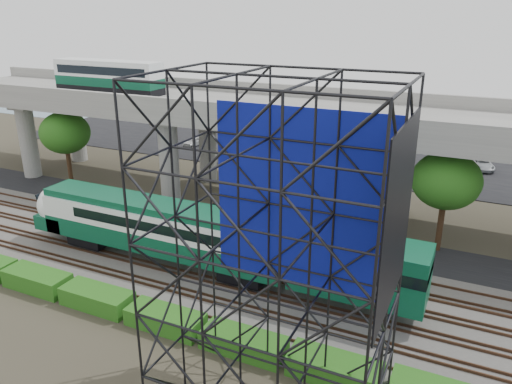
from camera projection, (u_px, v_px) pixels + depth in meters
The scene contains 13 objects.
ground at pixel (191, 287), 32.72m from camera, with size 140.00×140.00×0.00m, color #474233.
ballast_bed at pixel (206, 272), 34.39m from camera, with size 90.00×12.00×0.20m, color slate.
service_road at pixel (258, 227), 41.64m from camera, with size 90.00×5.00×0.08m, color black.
parking_lot at pixel (338, 157), 61.62m from camera, with size 90.00×18.00×0.08m, color black.
harbor_water at pixel (377, 123), 80.33m from camera, with size 140.00×40.00×0.03m, color slate.
rail_tracks at pixel (206, 270), 34.33m from camera, with size 90.00×9.52×0.16m.
commuter_train at pixel (187, 232), 34.01m from camera, with size 29.30×3.06×4.30m.
overpass at pixel (270, 117), 44.06m from camera, with size 80.00×12.00×12.40m.
scaffold_tower at pixel (273, 270), 19.69m from camera, with size 9.36×6.36×15.00m.
hedge_strip at pixel (165, 319), 28.47m from camera, with size 34.60×1.80×1.20m.
trees at pixel (238, 142), 46.41m from camera, with size 40.94×16.94×7.69m.
suv at pixel (228, 213), 42.74m from camera, with size 2.25×4.88×1.36m, color black.
parked_cars at pixel (337, 153), 61.03m from camera, with size 37.62×9.65×1.30m.
Camera 1 is at (15.99, -24.05, 17.15)m, focal length 35.00 mm.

